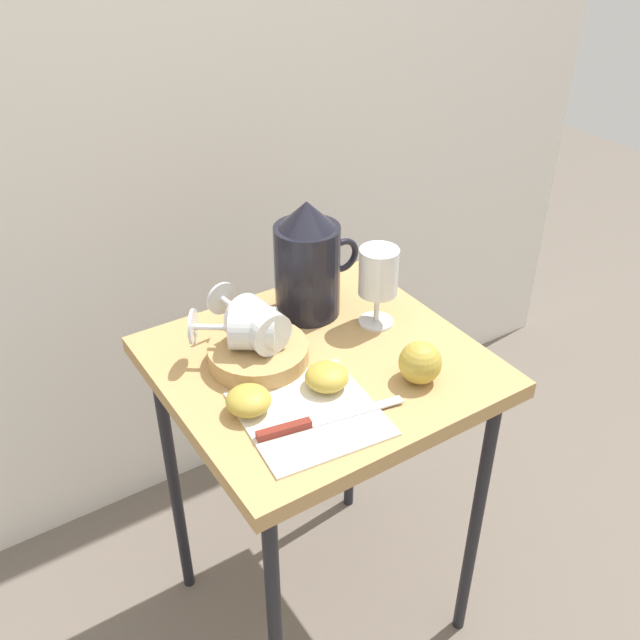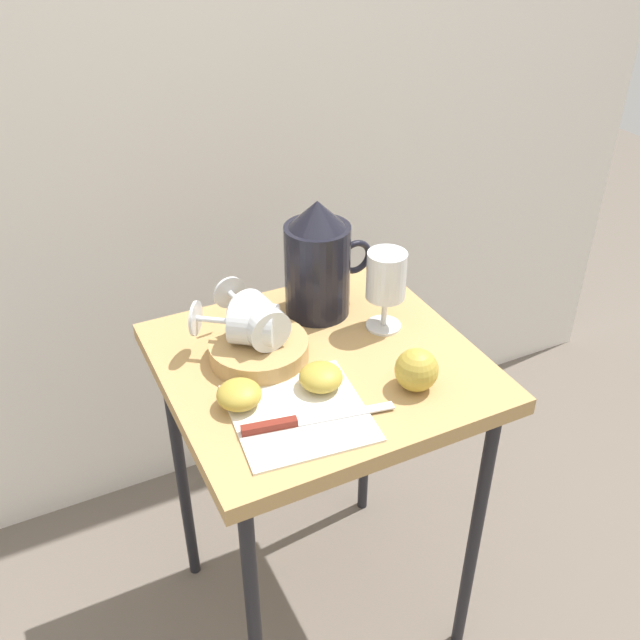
% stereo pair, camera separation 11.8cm
% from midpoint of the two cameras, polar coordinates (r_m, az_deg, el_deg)
% --- Properties ---
extents(ground_plane, '(6.00, 6.00, 0.00)m').
position_cam_midpoint_polar(ground_plane, '(1.71, 2.12, -21.53)').
color(ground_plane, '#665B51').
extents(curtain_drape, '(2.40, 0.03, 2.08)m').
position_cam_midpoint_polar(curtain_drape, '(1.53, -7.26, 19.52)').
color(curtain_drape, silver).
rests_on(curtain_drape, ground_plane).
extents(table, '(0.52, 0.49, 0.67)m').
position_cam_midpoint_polar(table, '(1.27, 2.67, -5.72)').
color(table, tan).
rests_on(table, ground_plane).
extents(linen_napkin, '(0.22, 0.23, 0.00)m').
position_cam_midpoint_polar(linen_napkin, '(1.11, 1.34, -7.43)').
color(linen_napkin, silver).
rests_on(linen_napkin, table).
extents(basket_tray, '(0.17, 0.17, 0.03)m').
position_cam_midpoint_polar(basket_tray, '(1.22, -2.10, -2.44)').
color(basket_tray, tan).
rests_on(basket_tray, table).
extents(pitcher, '(0.17, 0.12, 0.22)m').
position_cam_midpoint_polar(pitcher, '(1.30, 2.42, 4.03)').
color(pitcher, black).
rests_on(pitcher, table).
extents(wine_glass_upright, '(0.07, 0.07, 0.15)m').
position_cam_midpoint_polar(wine_glass_upright, '(1.26, 7.92, 3.08)').
color(wine_glass_upright, silver).
rests_on(wine_glass_upright, table).
extents(wine_glass_tipped_near, '(0.15, 0.14, 0.07)m').
position_cam_midpoint_polar(wine_glass_tipped_near, '(1.19, -2.69, -0.38)').
color(wine_glass_tipped_near, silver).
rests_on(wine_glass_tipped_near, basket_tray).
extents(wine_glass_tipped_far, '(0.08, 0.16, 0.07)m').
position_cam_midpoint_polar(wine_glass_tipped_far, '(1.19, -2.19, -0.02)').
color(wine_glass_tipped_far, silver).
rests_on(wine_glass_tipped_far, basket_tray).
extents(apple_half_left, '(0.07, 0.07, 0.04)m').
position_cam_midpoint_polar(apple_half_left, '(1.11, -3.40, -6.02)').
color(apple_half_left, '#B29938').
rests_on(apple_half_left, linen_napkin).
extents(apple_half_right, '(0.07, 0.07, 0.04)m').
position_cam_midpoint_polar(apple_half_right, '(1.15, 3.02, -4.63)').
color(apple_half_right, '#B29938').
rests_on(apple_half_right, linen_napkin).
extents(apple_whole, '(0.07, 0.07, 0.07)m').
position_cam_midpoint_polar(apple_whole, '(1.16, 10.54, -4.00)').
color(apple_whole, '#B29938').
rests_on(apple_whole, table).
extents(knife, '(0.24, 0.06, 0.01)m').
position_cam_midpoint_polar(knife, '(1.09, 1.21, -8.17)').
color(knife, silver).
rests_on(knife, linen_napkin).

